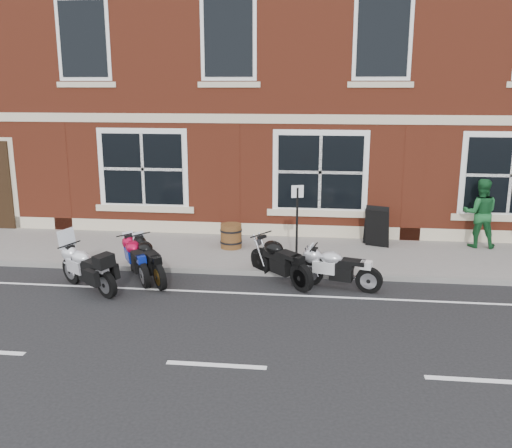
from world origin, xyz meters
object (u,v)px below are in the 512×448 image
Objects in this scene: moto_touring_silver at (88,266)px; moto_sport_black at (151,258)px; pedestrian_right at (480,213)px; a_board_sign at (376,227)px; parking_sign at (297,222)px; moto_sport_red at (138,257)px; moto_sport_silver at (338,267)px; barrel_planter at (231,236)px; moto_naked_black at (280,259)px.

moto_touring_silver is 1.38m from moto_sport_black.
pedestrian_right is 1.76× the size of a_board_sign.
moto_sport_red is at bearing 171.86° from parking_sign.
barrel_planter is (-2.73, 2.43, -0.04)m from moto_sport_silver.
parking_sign reaches higher than pedestrian_right.
moto_sport_black is at bearing 174.33° from parking_sign.
moto_sport_red is at bearing 27.70° from pedestrian_right.
moto_sport_black reaches higher than moto_sport_red.
parking_sign is (-2.00, -2.30, 0.63)m from a_board_sign.
moto_sport_silver is 3.27m from a_board_sign.
moto_sport_silver is 1.76× the size of a_board_sign.
moto_sport_silver is at bearing -47.28° from moto_touring_silver.
a_board_sign is at bearing -2.86° from moto_sport_red.
moto_touring_silver reaches higher than moto_sport_silver.
a_board_sign is 1.61× the size of barrel_planter.
parking_sign is at bearing -20.43° from moto_sport_red.
pedestrian_right is at bearing 23.49° from a_board_sign.
moto_sport_silver is 1.00× the size of pedestrian_right.
a_board_sign is (2.33, 2.82, 0.10)m from moto_naked_black.
parking_sign reaches higher than a_board_sign.
pedestrian_right is (9.06, 4.02, 0.51)m from moto_touring_silver.
moto_touring_silver is 0.98× the size of moto_sport_black.
moto_naked_black is (4.06, 0.98, 0.02)m from moto_touring_silver.
pedestrian_right reaches higher than moto_naked_black.
barrel_planter is (-3.79, -0.66, -0.20)m from a_board_sign.
moto_sport_red is 0.93× the size of pedestrian_right.
moto_touring_silver is at bearing 30.48° from pedestrian_right.
a_board_sign is (1.06, 3.09, 0.16)m from moto_sport_silver.
moto_naked_black is at bearing -55.85° from barrel_planter.
a_board_sign is at bearing -4.08° from moto_sport_black.
pedestrian_right is at bearing 9.81° from parking_sign.
moto_sport_black is 0.92× the size of moto_sport_silver.
moto_sport_red is 1.01× the size of moto_sport_black.
moto_touring_silver is 1.19m from moto_sport_red.
a_board_sign is at bearing 9.91° from barrel_planter.
moto_naked_black is 2.48× the size of barrel_planter.
moto_sport_black reaches higher than moto_sport_silver.
parking_sign reaches higher than moto_touring_silver.
moto_naked_black is 2.61m from barrel_planter.
pedestrian_right reaches higher than moto_sport_black.
moto_sport_red is 2.64× the size of barrel_planter.
parking_sign is (1.79, -1.64, 0.83)m from barrel_planter.
moto_touring_silver is 0.90× the size of moto_sport_silver.
barrel_planter is (1.44, 2.38, -0.06)m from moto_sport_black.
moto_sport_black is at bearing 105.39° from moto_sport_silver.
barrel_planter is at bearing 80.83° from moto_naked_black.
moto_sport_red is 3.70m from parking_sign.
moto_touring_silver is 1.59× the size of a_board_sign.
barrel_planter is (2.60, 3.14, -0.07)m from moto_touring_silver.
moto_naked_black reaches higher than moto_sport_silver.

